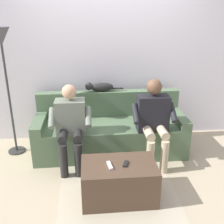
# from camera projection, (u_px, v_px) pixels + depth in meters

# --- Properties ---
(ground_plane) EXTENTS (8.00, 8.00, 0.00)m
(ground_plane) POSITION_uv_depth(u_px,v_px,m) (115.00, 177.00, 3.30)
(ground_plane) COLOR tan
(back_wall) EXTENTS (4.58, 0.06, 2.77)m
(back_wall) POSITION_uv_depth(u_px,v_px,m) (107.00, 49.00, 3.94)
(back_wall) COLOR silver
(back_wall) RESTS_ON ground
(couch) EXTENTS (2.09, 0.77, 0.81)m
(couch) POSITION_uv_depth(u_px,v_px,m) (110.00, 131.00, 3.86)
(couch) COLOR #516B4C
(couch) RESTS_ON ground
(coffee_table) EXTENTS (0.79, 0.50, 0.42)m
(coffee_table) POSITION_uv_depth(u_px,v_px,m) (119.00, 181.00, 2.88)
(coffee_table) COLOR #4C3828
(coffee_table) RESTS_ON ground
(person_left_seated) EXTENTS (0.56, 0.51, 1.13)m
(person_left_seated) POSITION_uv_depth(u_px,v_px,m) (154.00, 118.00, 3.43)
(person_left_seated) COLOR black
(person_left_seated) RESTS_ON ground
(person_right_seated) EXTENTS (0.52, 0.49, 1.08)m
(person_right_seated) POSITION_uv_depth(u_px,v_px,m) (70.00, 122.00, 3.35)
(person_right_seated) COLOR slate
(person_right_seated) RESTS_ON ground
(cat_on_backrest) EXTENTS (0.56, 0.11, 0.14)m
(cat_on_backrest) POSITION_uv_depth(u_px,v_px,m) (99.00, 87.00, 3.88)
(cat_on_backrest) COLOR black
(cat_on_backrest) RESTS_ON couch
(remote_black) EXTENTS (0.08, 0.12, 0.02)m
(remote_black) POSITION_uv_depth(u_px,v_px,m) (126.00, 164.00, 2.80)
(remote_black) COLOR black
(remote_black) RESTS_ON coffee_table
(remote_white) EXTENTS (0.06, 0.15, 0.02)m
(remote_white) POSITION_uv_depth(u_px,v_px,m) (110.00, 165.00, 2.77)
(remote_white) COLOR white
(remote_white) RESTS_ON coffee_table
(floor_rug) EXTENTS (1.30, 1.53, 0.01)m
(floor_rug) POSITION_uv_depth(u_px,v_px,m) (117.00, 189.00, 3.07)
(floor_rug) COLOR #B7AD93
(floor_rug) RESTS_ON ground
(floor_lamp) EXTENTS (0.25, 0.25, 1.74)m
(floor_lamp) POSITION_uv_depth(u_px,v_px,m) (2.00, 51.00, 3.38)
(floor_lamp) COLOR #2D2D2D
(floor_lamp) RESTS_ON ground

